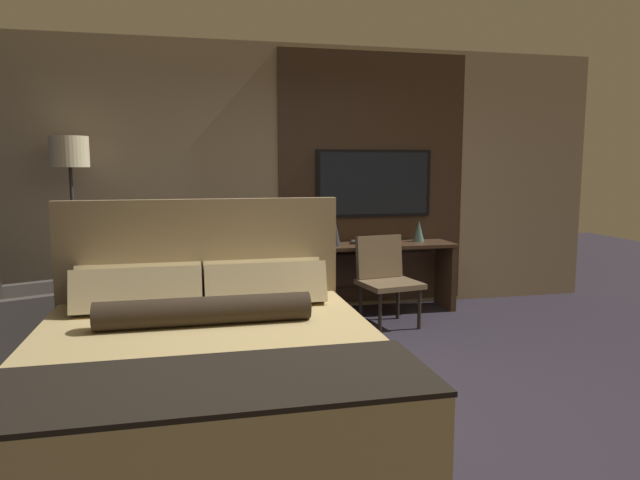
% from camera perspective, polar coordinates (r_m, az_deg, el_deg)
% --- Properties ---
extents(ground_plane, '(16.00, 16.00, 0.00)m').
position_cam_1_polar(ground_plane, '(3.85, 2.83, -16.29)').
color(ground_plane, '#28232D').
extents(wall_back_tv_panel, '(7.20, 0.09, 2.80)m').
position_cam_1_polar(wall_back_tv_panel, '(6.09, -2.63, 6.05)').
color(wall_back_tv_panel, tan).
rests_on(wall_back_tv_panel, ground_plane).
extents(bed, '(1.98, 2.13, 1.31)m').
position_cam_1_polar(bed, '(3.42, -11.20, -12.96)').
color(bed, '#33281E').
rests_on(bed, ground_plane).
extents(desk, '(1.58, 0.48, 0.73)m').
position_cam_1_polar(desk, '(6.13, 5.90, -2.55)').
color(desk, '#422D1E').
rests_on(desk, ground_plane).
extents(tv, '(1.28, 0.04, 0.72)m').
position_cam_1_polar(tv, '(6.23, 5.43, 5.66)').
color(tv, black).
extents(desk_chair, '(0.61, 0.60, 0.86)m').
position_cam_1_polar(desk_chair, '(5.62, 6.51, -3.32)').
color(desk_chair, brown).
rests_on(desk_chair, ground_plane).
extents(armchair_by_window, '(0.91, 0.93, 0.75)m').
position_cam_1_polar(armchair_by_window, '(5.41, -27.35, -7.26)').
color(armchair_by_window, '#47423D').
rests_on(armchair_by_window, ground_plane).
extents(floor_lamp, '(0.34, 0.34, 1.81)m').
position_cam_1_polar(floor_lamp, '(5.72, -23.70, 6.62)').
color(floor_lamp, '#282623').
rests_on(floor_lamp, ground_plane).
extents(vase_tall, '(0.12, 0.12, 0.23)m').
position_cam_1_polar(vase_tall, '(6.30, 9.86, 0.90)').
color(vase_tall, '#4C706B').
rests_on(vase_tall, desk).
extents(vase_short, '(0.11, 0.11, 0.26)m').
position_cam_1_polar(vase_short, '(5.84, 1.55, 0.67)').
color(vase_short, '#333338').
rests_on(vase_short, desk).
extents(book, '(0.25, 0.20, 0.03)m').
position_cam_1_polar(book, '(6.05, 4.21, -0.21)').
color(book, '#332D28').
rests_on(book, desk).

